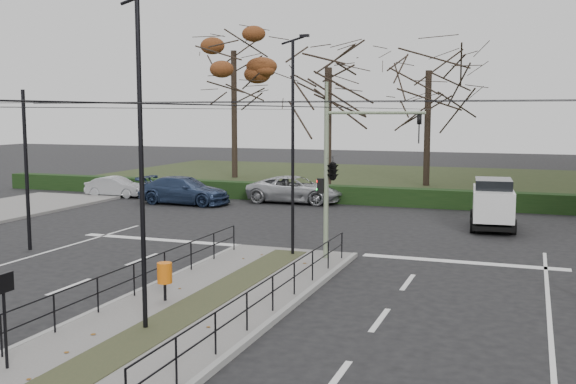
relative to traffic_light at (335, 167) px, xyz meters
name	(u,v)px	position (x,y,z in m)	size (l,w,h in m)	color
ground	(241,285)	(-1.82, -3.90, -3.30)	(140.00, 140.00, 0.00)	black
median_island	(203,304)	(-1.82, -6.40, -3.23)	(4.40, 15.00, 0.14)	slate
park	(338,178)	(-7.82, 28.10, -3.25)	(38.00, 26.00, 0.10)	#252F17
hedge	(276,192)	(-7.82, 14.70, -2.80)	(38.00, 1.00, 1.00)	black
median_railing	(200,272)	(-1.82, -6.50, -2.32)	(4.14, 13.24, 0.92)	black
catenary	(261,168)	(-1.82, -2.28, 0.12)	(20.00, 34.00, 6.00)	black
traffic_light	(335,167)	(0.00, 0.00, 0.00)	(3.69, 2.11, 5.43)	gray
litter_bin	(165,274)	(-2.83, -6.61, -2.42)	(0.40, 0.40, 1.04)	black
info_panel	(3,294)	(-3.32, -11.91, -1.66)	(0.11, 0.50, 1.92)	black
streetlamp_median_near	(142,161)	(-2.07, -8.80, 0.78)	(0.65, 0.13, 7.75)	black
streetlamp_median_far	(293,145)	(-1.57, 0.12, 0.74)	(0.64, 0.13, 7.67)	black
parked_car_second	(116,187)	(-17.55, 12.77, -2.69)	(1.30, 3.73, 1.23)	#9FA1A6
parked_car_third	(184,190)	(-12.06, 11.33, -2.53)	(2.16, 5.32, 1.54)	#212F4E
parked_car_fourth	(295,189)	(-6.36, 14.02, -2.54)	(2.52, 5.48, 1.52)	#9FA1A6
white_van	(493,203)	(4.74, 8.89, -2.13)	(2.17, 4.20, 2.23)	silver
rust_tree	(234,51)	(-15.38, 25.48, 6.47)	(7.70, 7.70, 12.74)	black
bare_tree_center	(429,79)	(-0.54, 24.80, 4.09)	(7.75, 7.75, 10.45)	black
bare_tree_near	(328,77)	(-5.28, 16.84, 3.92)	(6.38, 6.38, 10.21)	black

